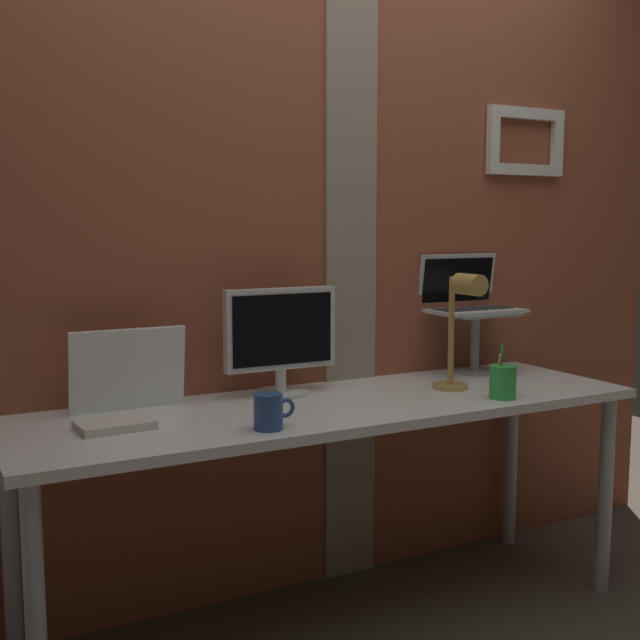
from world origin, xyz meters
name	(u,v)px	position (x,y,z in m)	size (l,w,h in m)	color
ground_plane	(378,622)	(0.00, 0.00, 0.00)	(6.00, 6.00, 0.00)	#4C4238
brick_wall_back	(318,259)	(0.00, 0.43, 1.16)	(3.17, 0.16, 2.33)	brown
desk	(335,425)	(-0.13, 0.07, 0.66)	(2.01, 0.60, 0.73)	white
monitor	(281,335)	(-0.23, 0.25, 0.93)	(0.38, 0.18, 0.35)	silver
laptop_stand	(475,332)	(0.57, 0.25, 0.89)	(0.28, 0.22, 0.23)	gray
laptop	(466,295)	(0.57, 0.31, 1.02)	(0.35, 0.24, 0.21)	silver
whiteboard_panel	(128,370)	(-0.73, 0.27, 0.86)	(0.35, 0.02, 0.25)	white
desk_lamp	(461,318)	(0.32, 0.01, 0.98)	(0.12, 0.20, 0.40)	tan
pen_cup	(503,382)	(0.38, -0.13, 0.79)	(0.09, 0.09, 0.18)	green
coffee_mug	(269,412)	(-0.44, -0.13, 0.78)	(0.12, 0.08, 0.10)	#2D4C8C
paper_clutter_stack	(115,425)	(-0.82, 0.07, 0.74)	(0.20, 0.14, 0.02)	silver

